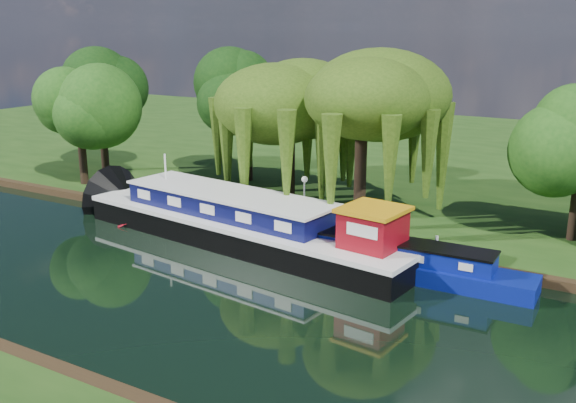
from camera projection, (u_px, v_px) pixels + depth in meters
The scene contains 13 objects.
ground at pixel (182, 285), 28.81m from camera, with size 120.00×120.00×0.00m, color black.
far_bank at pixel (427, 155), 57.07m from camera, with size 120.00×52.00×0.45m, color #18390F.
dutch_barge at pixel (247, 224), 34.26m from camera, with size 20.77×7.10×4.30m.
narrowboat at pixel (399, 262), 29.93m from camera, with size 12.40×2.37×1.80m.
red_dinghy at pixel (144, 226), 37.41m from camera, with size 2.21×3.09×0.64m, color maroon.
willow_left at pixel (289, 104), 40.05m from camera, with size 7.01×7.01×8.40m.
willow_right at pixel (362, 109), 35.57m from camera, with size 7.21×7.21×8.78m.
tree_far_left at pixel (78, 105), 44.24m from camera, with size 5.03×5.03×8.10m.
tree_far_back at pixel (100, 94), 48.38m from camera, with size 5.02×5.02×8.44m.
tree_far_mid at pixel (247, 98), 45.12m from camera, with size 5.27×5.27×8.62m.
lamppost at pixel (305, 186), 36.68m from camera, with size 0.36×0.36×2.56m.
mooring_posts at pixel (271, 217), 35.80m from camera, with size 19.16×0.16×1.00m.
reeds_near at pixel (198, 400), 19.01m from camera, with size 33.70×1.50×1.10m.
Camera 1 is at (17.65, -20.73, 11.23)m, focal length 40.00 mm.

